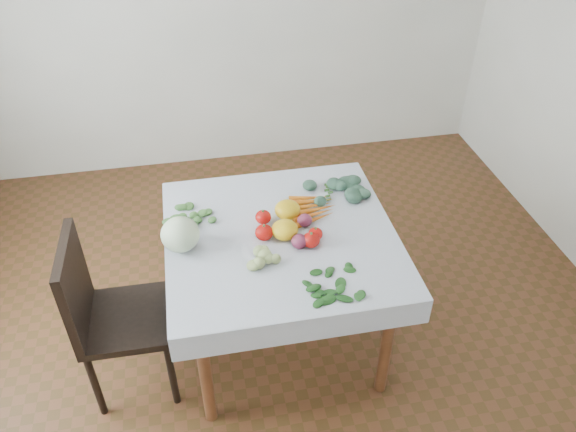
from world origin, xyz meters
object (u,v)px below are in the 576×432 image
at_px(cabbage, 180,234).
at_px(heirloom_back, 287,210).
at_px(carrot_bunch, 314,208).
at_px(chair, 106,309).
at_px(table, 281,250).

relative_size(cabbage, heirloom_back, 1.40).
xyz_separation_m(heirloom_back, carrot_bunch, (0.14, 0.03, -0.03)).
xyz_separation_m(cabbage, carrot_bunch, (0.68, 0.17, -0.07)).
relative_size(chair, heirloom_back, 7.17).
distance_m(chair, carrot_bunch, 1.13).
bearing_deg(heirloom_back, table, -114.18).
xyz_separation_m(table, heirloom_back, (0.06, 0.13, 0.15)).
height_order(table, cabbage, cabbage).
xyz_separation_m(cabbage, heirloom_back, (0.54, 0.14, -0.04)).
relative_size(table, carrot_bunch, 3.76).
bearing_deg(table, cabbage, -179.02).
bearing_deg(chair, carrot_bunch, 14.98).
bearing_deg(table, carrot_bunch, 37.90).
bearing_deg(table, chair, -171.51).
distance_m(cabbage, heirloom_back, 0.56).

